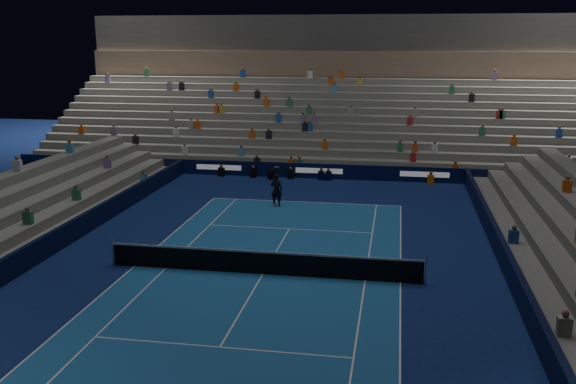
{
  "coord_description": "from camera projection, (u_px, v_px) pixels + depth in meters",
  "views": [
    {
      "loc": [
        5.15,
        -23.94,
        9.31
      ],
      "look_at": [
        0.0,
        6.0,
        2.0
      ],
      "focal_mm": 40.13,
      "sensor_mm": 36.0,
      "label": 1
    }
  ],
  "objects": [
    {
      "name": "sponsor_barrier_east",
      "position": [
        514.0,
        277.0,
        24.25
      ],
      "size": [
        0.25,
        37.0,
        1.0
      ],
      "primitive_type": "cube",
      "color": "black",
      "rests_on": "ground"
    },
    {
      "name": "grandstand_main",
      "position": [
        334.0,
        113.0,
        51.91
      ],
      "size": [
        44.0,
        15.2,
        11.2
      ],
      "color": "slate",
      "rests_on": "ground"
    },
    {
      "name": "tennis_net",
      "position": [
        263.0,
        262.0,
        25.85
      ],
      "size": [
        12.9,
        0.1,
        1.1
      ],
      "color": "#B2B2B7",
      "rests_on": "ground"
    },
    {
      "name": "broadcast_camera",
      "position": [
        272.0,
        174.0,
        43.41
      ],
      "size": [
        0.68,
        1.03,
        0.65
      ],
      "color": "black",
      "rests_on": "ground"
    },
    {
      "name": "sponsor_barrier_west",
      "position": [
        41.0,
        249.0,
        27.45
      ],
      "size": [
        0.25,
        37.0,
        1.0
      ],
      "primitive_type": "cube",
      "color": "black",
      "rests_on": "ground"
    },
    {
      "name": "court_surface",
      "position": [
        263.0,
        274.0,
        25.97
      ],
      "size": [
        10.97,
        23.77,
        0.01
      ],
      "primitive_type": "cube",
      "color": "#1B5696",
      "rests_on": "ground"
    },
    {
      "name": "tennis_player",
      "position": [
        276.0,
        190.0,
        36.25
      ],
      "size": [
        0.74,
        0.53,
        1.89
      ],
      "primitive_type": "imported",
      "rotation": [
        0.0,
        0.0,
        3.02
      ],
      "color": "black",
      "rests_on": "ground"
    },
    {
      "name": "sponsor_barrier_far",
      "position": [
        319.0,
        171.0,
        43.58
      ],
      "size": [
        44.0,
        0.25,
        1.0
      ],
      "primitive_type": "cube",
      "color": "black",
      "rests_on": "ground"
    },
    {
      "name": "ground",
      "position": [
        263.0,
        274.0,
        25.97
      ],
      "size": [
        90.0,
        90.0,
        0.0
      ],
      "primitive_type": "plane",
      "color": "#0D1D52",
      "rests_on": "ground"
    }
  ]
}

